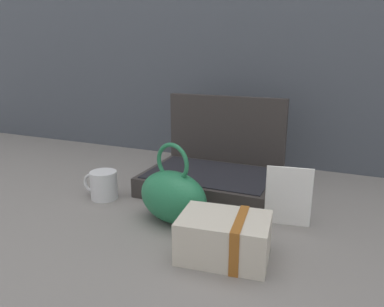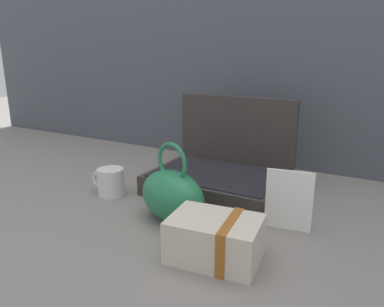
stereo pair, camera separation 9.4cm
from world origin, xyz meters
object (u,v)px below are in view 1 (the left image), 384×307
object	(u,v)px
teal_pouch_handbag	(173,196)
cream_toiletry_bag	(226,237)
open_suitcase	(215,169)
info_card_left	(288,196)
coffee_mug	(104,185)

from	to	relation	value
teal_pouch_handbag	cream_toiletry_bag	world-z (taller)	teal_pouch_handbag
teal_pouch_handbag	cream_toiletry_bag	xyz separation A→B (m)	(0.18, -0.11, -0.03)
open_suitcase	cream_toiletry_bag	xyz separation A→B (m)	(0.17, -0.39, -0.02)
open_suitcase	cream_toiletry_bag	bearing A→B (deg)	-66.99
info_card_left	open_suitcase	bearing A→B (deg)	137.31
coffee_mug	info_card_left	distance (m)	0.55
cream_toiletry_bag	teal_pouch_handbag	bearing A→B (deg)	148.16
coffee_mug	info_card_left	bearing A→B (deg)	4.02
open_suitcase	info_card_left	xyz separation A→B (m)	(0.27, -0.18, 0.01)
cream_toiletry_bag	coffee_mug	xyz separation A→B (m)	(-0.45, 0.18, -0.00)
cream_toiletry_bag	coffee_mug	world-z (taller)	cream_toiletry_bag
open_suitcase	coffee_mug	xyz separation A→B (m)	(-0.28, -0.22, -0.02)
coffee_mug	teal_pouch_handbag	bearing A→B (deg)	-13.03
teal_pouch_handbag	info_card_left	xyz separation A→B (m)	(0.28, 0.10, 0.01)
cream_toiletry_bag	info_card_left	distance (m)	0.24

